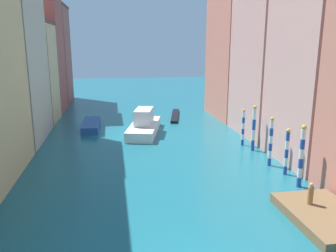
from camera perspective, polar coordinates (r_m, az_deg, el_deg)
The scene contains 18 objects.
ground_plane at distance 39.27m, azimuth -3.61°, elevation -2.48°, with size 154.00×154.00×0.00m, color #196070.
building_left_2 at distance 42.27m, azimuth -25.92°, elevation 9.74°, with size 7.92×11.17×17.98m.
building_left_3 at distance 51.89m, azimuth -22.68°, elevation 8.28°, with size 7.92×7.80×13.99m.
building_left_4 at distance 59.92m, azimuth -21.10°, elevation 11.37°, with size 7.92×8.69×18.99m.
building_left_5 at distance 69.25m, azimuth -19.50°, elevation 11.19°, with size 7.92×9.63×17.87m.
building_right_1 at distance 34.19m, azimuth 25.17°, elevation 10.87°, with size 7.92×9.13×19.90m.
building_right_2 at distance 42.84m, azimuth 17.49°, elevation 10.02°, with size 7.92×10.15×17.28m.
building_right_3 at distance 52.92m, azimuth 12.19°, elevation 13.02°, with size 7.92×11.71×21.27m.
waterfront_dock at distance 24.07m, azimuth 24.76°, elevation -13.58°, with size 4.26×6.48×0.63m.
person_on_dock at distance 24.37m, azimuth 22.68°, elevation -10.46°, with size 0.36×0.36×1.47m.
mooring_pole_0 at distance 27.96m, azimuth 21.36°, elevation -4.63°, with size 0.39×0.39×4.93m.
mooring_pole_1 at distance 30.34m, azimuth 19.19°, elevation -3.99°, with size 0.34×0.34×4.00m.
mooring_pole_2 at distance 32.03m, azimuth 16.77°, elevation -2.42°, with size 0.35×0.35×4.52m.
mooring_pole_3 at distance 36.18m, azimuth 14.11°, elevation -0.27°, with size 0.39×0.39×4.75m.
mooring_pole_4 at distance 37.90m, azimuth 12.43°, elevation -0.14°, with size 0.33×0.33×4.02m.
vaporetto_white at distance 42.49m, azimuth -4.02°, elevation 0.20°, with size 5.30×10.13×3.05m.
gondola_black at distance 52.15m, azimuth 1.18°, elevation 1.74°, with size 2.95×9.33×0.36m.
motorboat_0 at distance 46.19m, azimuth -12.69°, elevation 0.18°, with size 2.21×7.29×0.85m.
Camera 1 is at (-3.64, -13.10, 10.74)m, focal length 36.54 mm.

